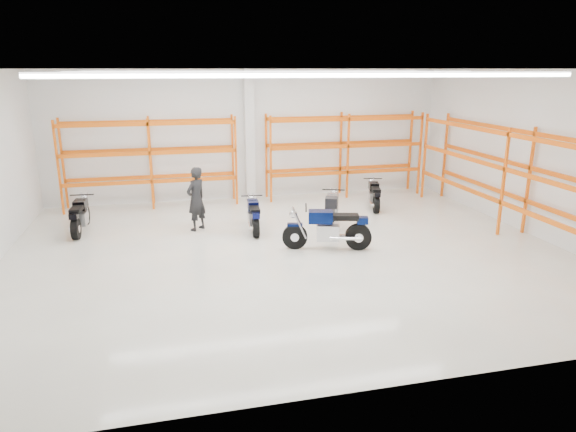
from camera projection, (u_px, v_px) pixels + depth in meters
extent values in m
plane|color=beige|center=(288.00, 252.00, 13.12)|extent=(14.00, 14.00, 0.00)
cube|color=silver|center=(249.00, 135.00, 18.11)|extent=(14.00, 0.02, 4.50)
cube|color=silver|center=(392.00, 243.00, 6.89)|extent=(14.00, 0.02, 4.50)
cube|color=silver|center=(536.00, 154.00, 14.06)|extent=(0.02, 12.00, 4.50)
cube|color=white|center=(288.00, 69.00, 11.88)|extent=(14.00, 12.00, 0.02)
cube|color=white|center=(327.00, 75.00, 9.10)|extent=(10.00, 0.22, 0.10)
cube|color=white|center=(283.00, 73.00, 12.37)|extent=(10.00, 0.22, 0.10)
cube|color=white|center=(261.00, 72.00, 15.18)|extent=(10.00, 0.22, 0.10)
cylinder|color=black|center=(295.00, 237.00, 13.25)|extent=(0.67, 0.30, 0.65)
cylinder|color=black|center=(358.00, 237.00, 13.20)|extent=(0.70, 0.36, 0.68)
cylinder|color=silver|center=(295.00, 237.00, 13.25)|extent=(0.25, 0.20, 0.22)
cylinder|color=silver|center=(358.00, 237.00, 13.20)|extent=(0.29, 0.27, 0.24)
cube|color=#030D37|center=(295.00, 225.00, 13.16)|extent=(0.42, 0.26, 0.07)
cube|color=#B7B7BC|center=(328.00, 232.00, 13.19)|extent=(0.65, 0.53, 0.41)
cube|color=#A5A5AA|center=(344.00, 236.00, 13.21)|extent=(0.77, 0.32, 0.09)
cube|color=#030D37|center=(321.00, 217.00, 13.08)|extent=(0.69, 0.52, 0.31)
cube|color=black|center=(344.00, 217.00, 13.07)|extent=(0.78, 0.50, 0.13)
cube|color=#030D37|center=(362.00, 220.00, 13.08)|extent=(0.34, 0.31, 0.17)
cylinder|color=black|center=(306.00, 207.00, 13.03)|extent=(0.24, 0.75, 0.04)
sphere|color=silver|center=(293.00, 214.00, 13.08)|extent=(0.21, 0.21, 0.21)
cylinder|color=silver|center=(346.00, 238.00, 13.04)|extent=(0.81, 0.31, 0.10)
cylinder|color=black|center=(86.00, 215.00, 15.35)|extent=(0.15, 0.58, 0.57)
cylinder|color=black|center=(76.00, 229.00, 13.99)|extent=(0.20, 0.60, 0.59)
cylinder|color=silver|center=(86.00, 215.00, 15.35)|extent=(0.14, 0.20, 0.19)
cylinder|color=silver|center=(76.00, 229.00, 13.99)|extent=(0.20, 0.22, 0.21)
cube|color=black|center=(85.00, 206.00, 15.27)|extent=(0.16, 0.35, 0.06)
cube|color=#B7B7BC|center=(81.00, 218.00, 14.61)|extent=(0.37, 0.51, 0.36)
cube|color=#A5A5AA|center=(78.00, 225.00, 14.30)|extent=(0.15, 0.67, 0.08)
cube|color=black|center=(80.00, 205.00, 14.68)|extent=(0.35, 0.55, 0.27)
cube|color=black|center=(76.00, 209.00, 14.17)|extent=(0.32, 0.64, 0.11)
cube|color=black|center=(74.00, 216.00, 13.81)|extent=(0.22, 0.26, 0.15)
cylinder|color=black|center=(82.00, 195.00, 14.93)|extent=(0.67, 0.07, 0.03)
sphere|color=silver|center=(84.00, 198.00, 15.24)|extent=(0.18, 0.18, 0.18)
cylinder|color=silver|center=(72.00, 226.00, 14.24)|extent=(0.13, 0.72, 0.09)
cylinder|color=black|center=(251.00, 215.00, 15.46)|extent=(0.15, 0.55, 0.54)
cylinder|color=black|center=(256.00, 228.00, 14.18)|extent=(0.20, 0.57, 0.56)
cylinder|color=silver|center=(251.00, 215.00, 15.46)|extent=(0.14, 0.19, 0.18)
cylinder|color=silver|center=(256.00, 228.00, 14.18)|extent=(0.19, 0.21, 0.20)
cube|color=#070B37|center=(251.00, 206.00, 15.38)|extent=(0.16, 0.33, 0.05)
cube|color=#B7B7BC|center=(254.00, 218.00, 14.76)|extent=(0.36, 0.49, 0.34)
cube|color=#A5A5AA|center=(255.00, 224.00, 14.46)|extent=(0.15, 0.64, 0.07)
cube|color=#070B37|center=(253.00, 205.00, 14.82)|extent=(0.34, 0.52, 0.25)
cube|color=black|center=(255.00, 209.00, 14.35)|extent=(0.31, 0.61, 0.11)
cube|color=#070B37|center=(256.00, 215.00, 14.01)|extent=(0.21, 0.25, 0.14)
cylinder|color=black|center=(252.00, 196.00, 15.06)|extent=(0.63, 0.08, 0.03)
sphere|color=silver|center=(251.00, 198.00, 15.35)|extent=(0.17, 0.17, 0.17)
cylinder|color=silver|center=(250.00, 225.00, 14.41)|extent=(0.13, 0.68, 0.08)
cylinder|color=black|center=(333.00, 210.00, 15.92)|extent=(0.31, 0.58, 0.58)
cylinder|color=black|center=(331.00, 223.00, 14.54)|extent=(0.38, 0.62, 0.60)
cylinder|color=silver|center=(333.00, 210.00, 15.92)|extent=(0.20, 0.23, 0.19)
cylinder|color=silver|center=(331.00, 223.00, 14.54)|extent=(0.26, 0.27, 0.21)
cube|color=gray|center=(334.00, 201.00, 15.84)|extent=(0.26, 0.38, 0.06)
cube|color=#B7B7BC|center=(332.00, 213.00, 15.17)|extent=(0.50, 0.59, 0.37)
cube|color=#A5A5AA|center=(332.00, 219.00, 14.85)|extent=(0.35, 0.67, 0.08)
cube|color=gray|center=(333.00, 199.00, 15.24)|extent=(0.50, 0.62, 0.27)
cube|color=black|center=(332.00, 204.00, 14.72)|extent=(0.50, 0.70, 0.12)
cube|color=gray|center=(331.00, 210.00, 14.36)|extent=(0.29, 0.31, 0.15)
cylinder|color=black|center=(334.00, 190.00, 15.49)|extent=(0.64, 0.27, 0.03)
sphere|color=silver|center=(334.00, 193.00, 15.81)|extent=(0.18, 0.18, 0.18)
cylinder|color=silver|center=(326.00, 219.00, 14.83)|extent=(0.34, 0.71, 0.09)
cube|color=black|center=(331.00, 202.00, 14.18)|extent=(0.44, 0.46, 0.29)
cylinder|color=black|center=(371.00, 195.00, 17.85)|extent=(0.24, 0.54, 0.54)
cylinder|color=black|center=(376.00, 205.00, 16.56)|extent=(0.30, 0.58, 0.55)
cylinder|color=silver|center=(371.00, 195.00, 17.85)|extent=(0.17, 0.20, 0.18)
cylinder|color=silver|center=(376.00, 205.00, 16.56)|extent=(0.22, 0.24, 0.20)
cube|color=black|center=(371.00, 188.00, 17.78)|extent=(0.21, 0.34, 0.05)
cube|color=#B7B7BC|center=(374.00, 197.00, 17.15)|extent=(0.43, 0.53, 0.34)
cube|color=#A5A5AA|center=(375.00, 202.00, 16.85)|extent=(0.27, 0.63, 0.07)
cube|color=black|center=(374.00, 186.00, 17.21)|extent=(0.42, 0.56, 0.25)
cube|color=black|center=(376.00, 189.00, 16.73)|extent=(0.41, 0.64, 0.11)
cube|color=black|center=(377.00, 194.00, 16.39)|extent=(0.25, 0.28, 0.14)
cylinder|color=black|center=(373.00, 179.00, 17.45)|extent=(0.61, 0.19, 0.03)
sphere|color=silver|center=(372.00, 181.00, 17.75)|extent=(0.17, 0.17, 0.17)
cylinder|color=silver|center=(371.00, 202.00, 16.82)|extent=(0.25, 0.67, 0.08)
imported|color=black|center=(196.00, 199.00, 14.66)|extent=(0.79, 0.78, 1.85)
cube|color=white|center=(249.00, 136.00, 17.94)|extent=(0.32, 0.32, 4.50)
cube|color=#FF5707|center=(63.00, 164.00, 16.82)|extent=(0.07, 0.07, 3.00)
cube|color=#FF5707|center=(58.00, 168.00, 16.07)|extent=(0.07, 0.07, 3.00)
cube|color=#FF5707|center=(151.00, 161.00, 17.44)|extent=(0.07, 0.07, 3.00)
cube|color=#FF5707|center=(150.00, 165.00, 16.70)|extent=(0.07, 0.07, 3.00)
cube|color=#FF5707|center=(233.00, 157.00, 18.07)|extent=(0.07, 0.07, 3.00)
cube|color=#FF5707|center=(236.00, 161.00, 17.32)|extent=(0.07, 0.07, 3.00)
cube|color=#FF5707|center=(152.00, 177.00, 17.60)|extent=(5.60, 0.07, 0.12)
cube|color=#FF5707|center=(152.00, 182.00, 16.85)|extent=(5.60, 0.07, 0.12)
cube|color=#FF5707|center=(150.00, 150.00, 17.34)|extent=(5.60, 0.07, 0.12)
cube|color=#FF5707|center=(150.00, 153.00, 16.59)|extent=(5.60, 0.07, 0.12)
cube|color=#FF5707|center=(148.00, 122.00, 17.08)|extent=(5.60, 0.07, 0.12)
cube|color=#FF5707|center=(147.00, 124.00, 16.33)|extent=(5.60, 0.07, 0.12)
cube|color=#FF5707|center=(266.00, 156.00, 18.34)|extent=(0.07, 0.07, 3.00)
cube|color=#FF5707|center=(271.00, 160.00, 17.59)|extent=(0.07, 0.07, 3.00)
cube|color=#FF5707|center=(340.00, 153.00, 18.96)|extent=(0.07, 0.07, 3.00)
cube|color=#FF5707|center=(348.00, 157.00, 18.21)|extent=(0.07, 0.07, 3.00)
cube|color=#FF5707|center=(410.00, 151.00, 19.59)|extent=(0.07, 0.07, 3.00)
cube|color=#FF5707|center=(420.00, 154.00, 18.84)|extent=(0.07, 0.07, 3.00)
cube|color=#FF5707|center=(340.00, 168.00, 19.12)|extent=(5.60, 0.07, 0.12)
cube|color=#FF5707|center=(347.00, 172.00, 18.37)|extent=(5.60, 0.07, 0.12)
cube|color=#FF5707|center=(341.00, 143.00, 18.86)|extent=(5.60, 0.07, 0.12)
cube|color=#FF5707|center=(348.00, 146.00, 18.11)|extent=(5.60, 0.07, 0.12)
cube|color=#FF5707|center=(342.00, 117.00, 18.60)|extent=(5.60, 0.07, 0.12)
cube|color=#FF5707|center=(349.00, 119.00, 17.85)|extent=(5.60, 0.07, 0.12)
cube|color=#FF5707|center=(529.00, 181.00, 14.24)|extent=(0.07, 0.07, 3.00)
cube|color=#FF5707|center=(503.00, 183.00, 14.06)|extent=(0.07, 0.07, 3.00)
cube|color=#FF5707|center=(445.00, 156.00, 18.45)|extent=(0.07, 0.07, 3.00)
cube|color=#FF5707|center=(425.00, 156.00, 18.27)|extent=(0.07, 0.07, 3.00)
cube|color=#FF5707|center=(526.00, 201.00, 14.40)|extent=(0.07, 9.00, 0.12)
cube|color=#FF5707|center=(501.00, 202.00, 14.22)|extent=(0.07, 9.00, 0.12)
cube|color=#FF5707|center=(530.00, 168.00, 14.14)|extent=(0.07, 9.00, 0.12)
cube|color=#FF5707|center=(505.00, 169.00, 13.96)|extent=(0.07, 9.00, 0.12)
cube|color=#FF5707|center=(535.00, 134.00, 13.88)|extent=(0.07, 9.00, 0.12)
cube|color=#FF5707|center=(509.00, 135.00, 13.70)|extent=(0.07, 9.00, 0.12)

